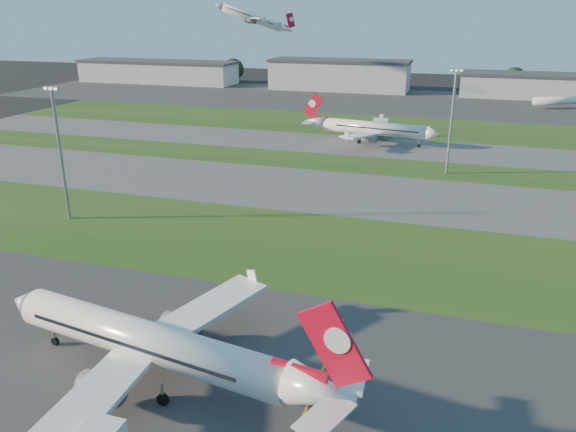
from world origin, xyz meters
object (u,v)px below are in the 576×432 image
at_px(light_mast_centre, 452,115).
at_px(airliner_taxiing, 373,129).
at_px(light_mast_west, 59,145).
at_px(mini_jet_near, 563,100).
at_px(airliner_parked, 151,343).

bearing_deg(light_mast_centre, airliner_taxiing, 128.84).
bearing_deg(airliner_taxiing, light_mast_west, 70.20).
distance_m(airliner_taxiing, mini_jet_near, 110.61).
distance_m(airliner_taxiing, light_mast_west, 97.58).
height_order(light_mast_west, light_mast_centre, same).
bearing_deg(airliner_parked, light_mast_west, 145.27).
distance_m(airliner_taxiing, light_mast_centre, 38.82).
bearing_deg(light_mast_west, mini_jet_near, 57.22).
relative_size(airliner_parked, light_mast_centre, 1.65).
height_order(airliner_taxiing, light_mast_west, light_mast_west).
bearing_deg(airliner_taxiing, mini_jet_near, -117.53).
xyz_separation_m(airliner_parked, mini_jet_near, (69.80, 215.06, -1.41)).
distance_m(mini_jet_near, light_mast_west, 207.48).
relative_size(light_mast_west, light_mast_centre, 1.00).
bearing_deg(light_mast_centre, airliner_parked, -105.92).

